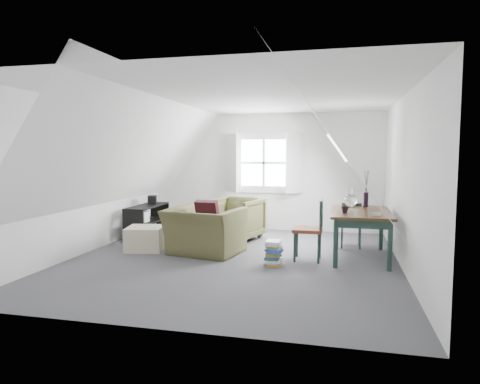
% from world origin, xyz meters
% --- Properties ---
extents(floor, '(5.50, 5.50, 0.00)m').
position_xyz_m(floor, '(0.00, 0.00, 0.00)').
color(floor, '#4B4A50').
rests_on(floor, ground).
extents(ceiling, '(5.50, 5.50, 0.00)m').
position_xyz_m(ceiling, '(0.00, 0.00, 2.50)').
color(ceiling, white).
rests_on(ceiling, wall_back).
extents(wall_back, '(5.00, 0.00, 5.00)m').
position_xyz_m(wall_back, '(0.00, 2.75, 1.25)').
color(wall_back, white).
rests_on(wall_back, ground).
extents(wall_front, '(5.00, 0.00, 5.00)m').
position_xyz_m(wall_front, '(0.00, -2.75, 1.25)').
color(wall_front, white).
rests_on(wall_front, ground).
extents(wall_left, '(0.00, 5.50, 5.50)m').
position_xyz_m(wall_left, '(-2.50, 0.00, 1.25)').
color(wall_left, white).
rests_on(wall_left, ground).
extents(wall_right, '(0.00, 5.50, 5.50)m').
position_xyz_m(wall_right, '(2.50, 0.00, 1.25)').
color(wall_right, white).
rests_on(wall_right, ground).
extents(slope_left, '(3.19, 5.50, 4.48)m').
position_xyz_m(slope_left, '(-1.55, 0.00, 1.78)').
color(slope_left, white).
rests_on(slope_left, wall_left).
extents(slope_right, '(3.19, 5.50, 4.48)m').
position_xyz_m(slope_right, '(1.55, 0.00, 1.78)').
color(slope_right, white).
rests_on(slope_right, wall_right).
extents(dormer_window, '(1.71, 0.35, 1.30)m').
position_xyz_m(dormer_window, '(0.00, 2.68, 1.45)').
color(dormer_window, white).
rests_on(dormer_window, wall_back).
extents(skylight, '(0.35, 0.75, 0.47)m').
position_xyz_m(skylight, '(1.55, 1.30, 1.75)').
color(skylight, white).
rests_on(skylight, slope_right).
extents(armchair_near, '(1.33, 1.22, 0.75)m').
position_xyz_m(armchair_near, '(-0.55, 0.27, 0.00)').
color(armchair_near, '#4B4A28').
rests_on(armchair_near, floor).
extents(armchair_far, '(1.07, 1.09, 0.81)m').
position_xyz_m(armchair_far, '(-0.32, 1.50, 0.00)').
color(armchair_far, '#4B4A28').
rests_on(armchair_far, floor).
extents(throw_pillow, '(0.41, 0.27, 0.40)m').
position_xyz_m(throw_pillow, '(-0.55, 0.42, 0.68)').
color(throw_pillow, '#360E18').
rests_on(throw_pillow, armchair_near).
extents(ottoman, '(0.71, 0.71, 0.40)m').
position_xyz_m(ottoman, '(-1.62, 0.29, 0.20)').
color(ottoman, beige).
rests_on(ottoman, floor).
extents(dining_table, '(0.91, 1.51, 0.75)m').
position_xyz_m(dining_table, '(1.94, 0.53, 0.65)').
color(dining_table, '#372411').
rests_on(dining_table, floor).
extents(demijohn, '(0.22, 0.22, 0.30)m').
position_xyz_m(demijohn, '(1.79, 0.98, 0.88)').
color(demijohn, silver).
rests_on(demijohn, dining_table).
extents(vase_twigs, '(0.08, 0.09, 0.61)m').
position_xyz_m(vase_twigs, '(2.04, 1.08, 0.89)').
color(vase_twigs, black).
rests_on(vase_twigs, dining_table).
extents(cup, '(0.12, 0.12, 0.10)m').
position_xyz_m(cup, '(1.69, 0.23, 0.75)').
color(cup, black).
rests_on(cup, dining_table).
extents(paper_box, '(0.14, 0.12, 0.04)m').
position_xyz_m(paper_box, '(2.14, 0.08, 0.77)').
color(paper_box, white).
rests_on(paper_box, dining_table).
extents(dining_chair_far, '(0.38, 0.38, 0.81)m').
position_xyz_m(dining_chair_far, '(1.81, 1.31, 0.42)').
color(dining_chair_far, '#612B18').
rests_on(dining_chair_far, floor).
extents(dining_chair_near, '(0.45, 0.45, 0.95)m').
position_xyz_m(dining_chair_near, '(1.17, 0.23, 0.49)').
color(dining_chair_near, '#612B18').
rests_on(dining_chair_near, floor).
extents(media_shelf, '(0.41, 1.23, 0.63)m').
position_xyz_m(media_shelf, '(-2.10, 1.32, 0.29)').
color(media_shelf, black).
rests_on(media_shelf, floor).
extents(electronics_box, '(0.23, 0.27, 0.18)m').
position_xyz_m(electronics_box, '(-2.10, 1.61, 0.71)').
color(electronics_box, black).
rests_on(electronics_box, media_shelf).
extents(magazine_stack, '(0.27, 0.33, 0.37)m').
position_xyz_m(magazine_stack, '(0.67, -0.20, 0.18)').
color(magazine_stack, '#B29933').
rests_on(magazine_stack, floor).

